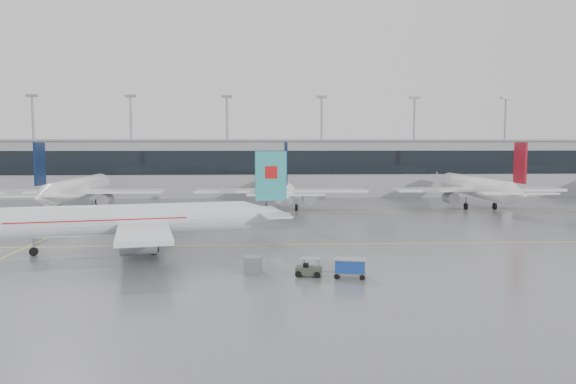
{
  "coord_description": "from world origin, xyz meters",
  "views": [
    {
      "loc": [
        -4.2,
        -63.34,
        11.6
      ],
      "look_at": [
        0.0,
        12.0,
        5.0
      ],
      "focal_mm": 35.0,
      "sensor_mm": 36.0,
      "label": 1
    }
  ],
  "objects": [
    {
      "name": "parked_jet_b",
      "position": [
        -35.0,
        33.69,
        3.71
      ],
      "size": [
        29.64,
        36.96,
        11.72
      ],
      "rotation": [
        0.0,
        0.0,
        1.57
      ],
      "color": "white",
      "rests_on": "ground"
    },
    {
      "name": "ground",
      "position": [
        0.0,
        0.0,
        0.0
      ],
      "size": [
        320.0,
        320.0,
        0.0
      ],
      "primitive_type": "plane",
      "color": "slate",
      "rests_on": "ground"
    },
    {
      "name": "taxi_line_cross",
      "position": [
        -30.0,
        15.0,
        0.01
      ],
      "size": [
        0.25,
        60.0,
        0.01
      ],
      "primitive_type": "cube",
      "color": "yellow",
      "rests_on": "ground"
    },
    {
      "name": "terminal_roof",
      "position": [
        0.0,
        62.0,
        12.2
      ],
      "size": [
        182.0,
        16.0,
        0.4
      ],
      "primitive_type": "cube",
      "color": "gray",
      "rests_on": "ground"
    },
    {
      "name": "gse_unit",
      "position": [
        -4.58,
        -13.91,
        0.74
      ],
      "size": [
        1.67,
        1.59,
        1.48
      ],
      "primitive_type": "cube",
      "rotation": [
        0.0,
        0.0,
        -0.16
      ],
      "color": "slate",
      "rests_on": "ground"
    },
    {
      "name": "light_masts",
      "position": [
        0.0,
        68.0,
        13.34
      ],
      "size": [
        156.4,
        1.0,
        22.6
      ],
      "color": "gray",
      "rests_on": "ground"
    },
    {
      "name": "parked_jet_c",
      "position": [
        -0.0,
        33.69,
        3.71
      ],
      "size": [
        29.64,
        36.96,
        11.72
      ],
      "rotation": [
        0.0,
        0.0,
        1.57
      ],
      "color": "white",
      "rests_on": "ground"
    },
    {
      "name": "taxi_line_north",
      "position": [
        0.0,
        30.0,
        0.01
      ],
      "size": [
        120.0,
        0.25,
        0.01
      ],
      "primitive_type": "cube",
      "color": "yellow",
      "rests_on": "ground"
    },
    {
      "name": "taxi_line_main",
      "position": [
        0.0,
        0.0,
        0.01
      ],
      "size": [
        120.0,
        0.25,
        0.01
      ],
      "primitive_type": "cube",
      "color": "yellow",
      "rests_on": "ground"
    },
    {
      "name": "baggage_tug",
      "position": [
        0.28,
        -15.32,
        0.57
      ],
      "size": [
        3.38,
        1.84,
        1.61
      ],
      "rotation": [
        0.0,
        0.0,
        -0.23
      ],
      "color": "#393E32",
      "rests_on": "ground"
    },
    {
      "name": "terminal_glass",
      "position": [
        0.0,
        54.45,
        7.5
      ],
      "size": [
        180.0,
        0.2,
        5.0
      ],
      "primitive_type": "cube",
      "color": "black",
      "rests_on": "ground"
    },
    {
      "name": "terminal",
      "position": [
        0.0,
        62.0,
        6.0
      ],
      "size": [
        180.0,
        15.0,
        12.0
      ],
      "primitive_type": "cube",
      "color": "#939396",
      "rests_on": "ground"
    },
    {
      "name": "baggage_cart",
      "position": [
        3.79,
        -16.14,
        0.98
      ],
      "size": [
        2.96,
        2.07,
        1.67
      ],
      "rotation": [
        0.0,
        0.0,
        -0.23
      ],
      "color": "gray",
      "rests_on": "ground"
    },
    {
      "name": "parked_jet_d",
      "position": [
        35.0,
        33.69,
        3.71
      ],
      "size": [
        29.64,
        36.96,
        11.72
      ],
      "rotation": [
        0.0,
        0.0,
        1.57
      ],
      "color": "white",
      "rests_on": "ground"
    },
    {
      "name": "air_canada_jet",
      "position": [
        -16.67,
        -2.77,
        3.36
      ],
      "size": [
        34.47,
        27.46,
        10.68
      ],
      "rotation": [
        0.0,
        0.0,
        3.35
      ],
      "color": "white",
      "rests_on": "ground"
    }
  ]
}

